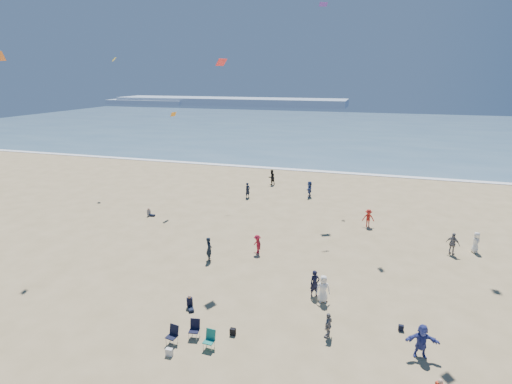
% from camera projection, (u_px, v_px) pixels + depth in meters
% --- Properties ---
extents(ocean, '(220.00, 100.00, 0.06)m').
position_uv_depth(ocean, '(344.00, 129.00, 104.17)').
color(ocean, '#476B84').
rests_on(ocean, ground).
extents(surf_line, '(220.00, 1.20, 0.08)m').
position_uv_depth(surf_line, '(316.00, 171.00, 58.21)').
color(surf_line, white).
rests_on(surf_line, ground).
extents(headland_far, '(110.00, 20.00, 3.20)m').
position_uv_depth(headland_far, '(229.00, 101.00, 189.21)').
color(headland_far, '#7A8EA8').
rests_on(headland_far, ground).
extents(headland_near, '(40.00, 14.00, 2.00)m').
position_uv_depth(headland_near, '(149.00, 102.00, 195.81)').
color(headland_near, '#7A8EA8').
rests_on(headland_near, ground).
extents(standing_flyers, '(34.26, 44.65, 1.93)m').
position_uv_depth(standing_flyers, '(294.00, 250.00, 29.95)').
color(standing_flyers, silver).
rests_on(standing_flyers, ground).
extents(seated_group, '(25.48, 23.18, 0.84)m').
position_uv_depth(seated_group, '(256.00, 319.00, 22.21)').
color(seated_group, white).
rests_on(seated_group, ground).
extents(chair_cluster, '(2.66, 1.49, 1.00)m').
position_uv_depth(chair_cluster, '(191.00, 335.00, 20.71)').
color(chair_cluster, black).
rests_on(chair_cluster, ground).
extents(white_tote, '(0.35, 0.20, 0.40)m').
position_uv_depth(white_tote, '(169.00, 352.00, 19.89)').
color(white_tote, silver).
rests_on(white_tote, ground).
extents(black_backpack, '(0.30, 0.22, 0.38)m').
position_uv_depth(black_backpack, '(233.00, 332.00, 21.49)').
color(black_backpack, black).
rests_on(black_backpack, ground).
extents(navy_bag, '(0.28, 0.18, 0.34)m').
position_uv_depth(navy_bag, '(401.00, 328.00, 21.85)').
color(navy_bag, black).
rests_on(navy_bag, ground).
extents(kites_aloft, '(42.51, 40.86, 24.47)m').
position_uv_depth(kites_aloft, '(397.00, 63.00, 22.57)').
color(kites_aloft, red).
rests_on(kites_aloft, ground).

